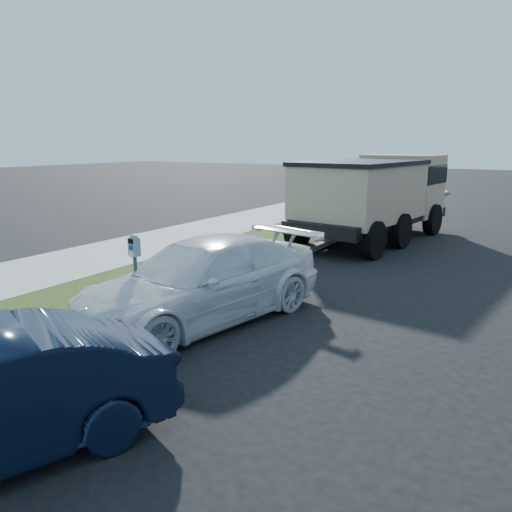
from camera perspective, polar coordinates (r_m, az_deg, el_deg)
The scene contains 5 objects.
ground at distance 8.57m, azimuth 4.63°, elevation -8.90°, with size 120.00×120.00×0.00m, color black.
streetside at distance 13.25m, azimuth -13.32°, elevation -1.05°, with size 6.12×50.00×0.15m.
parking_meter at distance 8.91m, azimuth -13.69°, elevation -0.16°, with size 0.23×0.17×1.49m.
white_wagon at distance 9.09m, azimuth -6.07°, elevation -2.78°, with size 2.05×5.04×1.46m, color silver.
dump_truck at distance 17.07m, azimuth 13.62°, elevation 7.01°, with size 3.49×7.26×2.74m.
Camera 1 is at (3.51, -7.15, 3.16)m, focal length 35.00 mm.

